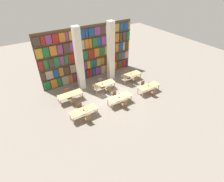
{
  "coord_description": "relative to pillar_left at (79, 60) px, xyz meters",
  "views": [
    {
      "loc": [
        -6.98,
        -11.11,
        9.73
      ],
      "look_at": [
        0.0,
        -0.13,
        0.67
      ],
      "focal_mm": 28.0,
      "sensor_mm": 36.0,
      "label": 1
    }
  ],
  "objects": [
    {
      "name": "chair_8",
      "position": [
        1.69,
        -2.19,
        -2.54
      ],
      "size": [
        0.42,
        0.4,
        0.86
      ],
      "color": "brown",
      "rests_on": "ground_plane"
    },
    {
      "name": "chair_5",
      "position": [
        5.0,
        -3.41,
        -2.54
      ],
      "size": [
        0.42,
        0.4,
        0.86
      ],
      "rotation": [
        0.0,
        0.0,
        3.14
      ],
      "color": "brown",
      "rests_on": "ground_plane"
    },
    {
      "name": "chair_1",
      "position": [
        -1.63,
        -3.3,
        -2.54
      ],
      "size": [
        0.42,
        0.4,
        0.86
      ],
      "rotation": [
        0.0,
        0.0,
        3.14
      ],
      "color": "brown",
      "rests_on": "ground_plane"
    },
    {
      "name": "desk_lamp_4",
      "position": [
        4.99,
        -1.41,
        -2.0
      ],
      "size": [
        0.14,
        0.14,
        0.39
      ],
      "color": "black",
      "rests_on": "reading_table_5"
    },
    {
      "name": "reading_table_3",
      "position": [
        -1.73,
        -1.41,
        -2.34
      ],
      "size": [
        2.19,
        0.84,
        0.74
      ],
      "color": "tan",
      "rests_on": "ground_plane"
    },
    {
      "name": "chair_0",
      "position": [
        -1.63,
        -4.71,
        -2.54
      ],
      "size": [
        0.42,
        0.4,
        0.86
      ],
      "color": "brown",
      "rests_on": "ground_plane"
    },
    {
      "name": "chair_7",
      "position": [
        -1.77,
        -0.7,
        -2.54
      ],
      "size": [
        0.42,
        0.4,
        0.86
      ],
      "rotation": [
        0.0,
        0.0,
        3.14
      ],
      "color": "brown",
      "rests_on": "ground_plane"
    },
    {
      "name": "reading_table_4",
      "position": [
        1.67,
        -1.48,
        -2.34
      ],
      "size": [
        2.19,
        0.84,
        0.74
      ],
      "color": "tan",
      "rests_on": "ground_plane"
    },
    {
      "name": "desk_lamp_3",
      "position": [
        1.48,
        -1.51,
        -2.0
      ],
      "size": [
        0.14,
        0.14,
        0.4
      ],
      "color": "black",
      "rests_on": "reading_table_4"
    },
    {
      "name": "chair_2",
      "position": [
        1.72,
        -4.78,
        -2.54
      ],
      "size": [
        0.42,
        0.4,
        0.86
      ],
      "color": "brown",
      "rests_on": "ground_plane"
    },
    {
      "name": "ground_plane",
      "position": [
        1.7,
        -2.76,
        -3.0
      ],
      "size": [
        40.0,
        40.0,
        0.0
      ],
      "primitive_type": "plane",
      "color": "gray"
    },
    {
      "name": "chair_6",
      "position": [
        -1.77,
        -2.11,
        -2.54
      ],
      "size": [
        0.42,
        0.4,
        0.86
      ],
      "color": "brown",
      "rests_on": "ground_plane"
    },
    {
      "name": "chair_9",
      "position": [
        1.69,
        -0.78,
        -2.54
      ],
      "size": [
        0.42,
        0.4,
        0.86
      ],
      "rotation": [
        0.0,
        0.0,
        3.14
      ],
      "color": "brown",
      "rests_on": "ground_plane"
    },
    {
      "name": "reading_table_5",
      "position": [
        5.01,
        -1.43,
        -2.34
      ],
      "size": [
        2.19,
        0.84,
        0.74
      ],
      "color": "tan",
      "rests_on": "ground_plane"
    },
    {
      "name": "chair_3",
      "position": [
        1.72,
        -3.37,
        -2.54
      ],
      "size": [
        0.42,
        0.4,
        0.86
      ],
      "rotation": [
        0.0,
        0.0,
        3.14
      ],
      "color": "brown",
      "rests_on": "ground_plane"
    },
    {
      "name": "desk_lamp_2",
      "position": [
        4.98,
        -4.11,
        -1.95
      ],
      "size": [
        0.14,
        0.14,
        0.46
      ],
      "color": "black",
      "rests_on": "reading_table_2"
    },
    {
      "name": "reading_table_0",
      "position": [
        -1.64,
        -4.0,
        -2.34
      ],
      "size": [
        2.19,
        0.84,
        0.74
      ],
      "color": "tan",
      "rests_on": "ground_plane"
    },
    {
      "name": "desk_lamp_1",
      "position": [
        1.64,
        -4.1,
        -1.94
      ],
      "size": [
        0.14,
        0.14,
        0.48
      ],
      "color": "black",
      "rests_on": "reading_table_1"
    },
    {
      "name": "chair_10",
      "position": [
        4.97,
        -2.13,
        -2.54
      ],
      "size": [
        0.42,
        0.4,
        0.86
      ],
      "color": "brown",
      "rests_on": "ground_plane"
    },
    {
      "name": "chair_11",
      "position": [
        4.97,
        -0.72,
        -2.54
      ],
      "size": [
        0.42,
        0.4,
        0.86
      ],
      "rotation": [
        0.0,
        0.0,
        3.14
      ],
      "color": "brown",
      "rests_on": "ground_plane"
    },
    {
      "name": "bookshelf_bank",
      "position": [
        1.69,
        1.5,
        -0.37
      ],
      "size": [
        10.17,
        0.35,
        5.5
      ],
      "color": "brown",
      "rests_on": "ground_plane"
    },
    {
      "name": "reading_table_1",
      "position": [
        1.73,
        -4.08,
        -2.34
      ],
      "size": [
        2.19,
        0.84,
        0.74
      ],
      "color": "tan",
      "rests_on": "ground_plane"
    },
    {
      "name": "reading_table_2",
      "position": [
        5.03,
        -4.11,
        -2.34
      ],
      "size": [
        2.19,
        0.84,
        0.74
      ],
      "color": "tan",
      "rests_on": "ground_plane"
    },
    {
      "name": "chair_4",
      "position": [
        5.0,
        -4.82,
        -2.54
      ],
      "size": [
        0.42,
        0.4,
        0.86
      ],
      "color": "brown",
      "rests_on": "ground_plane"
    },
    {
      "name": "pillar_left",
      "position": [
        0.0,
        0.0,
        0.0
      ],
      "size": [
        0.59,
        0.59,
        6.0
      ],
      "color": "silver",
      "rests_on": "ground_plane"
    },
    {
      "name": "desk_lamp_0",
      "position": [
        -1.63,
        -4.02,
        -1.92
      ],
      "size": [
        0.14,
        0.14,
        0.5
      ],
      "color": "black",
      "rests_on": "reading_table_0"
    },
    {
      "name": "pillar_center",
      "position": [
        3.39,
        0.0,
        0.0
      ],
      "size": [
        0.59,
        0.59,
        6.0
      ],
      "color": "silver",
      "rests_on": "ground_plane"
    }
  ]
}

